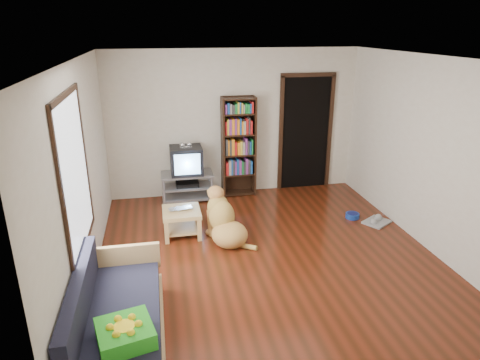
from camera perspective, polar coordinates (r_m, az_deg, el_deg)
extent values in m
plane|color=#551E0E|center=(5.91, 3.77, -10.15)|extent=(5.00, 5.00, 0.00)
plane|color=white|center=(5.13, 4.45, 15.88)|extent=(5.00, 5.00, 0.00)
plane|color=beige|center=(7.73, -0.79, 7.55)|extent=(4.50, 0.00, 4.50)
plane|color=beige|center=(3.24, 15.90, -11.64)|extent=(4.50, 0.00, 4.50)
plane|color=beige|center=(5.27, -20.24, 0.34)|extent=(0.00, 5.00, 5.00)
plane|color=beige|center=(6.34, 24.15, 2.99)|extent=(0.00, 5.00, 5.00)
cube|color=green|center=(3.97, -15.07, -19.15)|extent=(0.55, 0.55, 0.15)
imported|color=silver|center=(6.32, -7.82, -4.00)|extent=(0.39, 0.28, 0.03)
cylinder|color=navy|center=(7.22, 14.75, -4.62)|extent=(0.22, 0.22, 0.08)
cube|color=gray|center=(7.16, 17.76, -5.36)|extent=(0.51, 0.48, 0.03)
cube|color=white|center=(4.74, -21.17, 0.64)|extent=(0.02, 1.30, 1.60)
cube|color=black|center=(4.56, -22.39, 10.42)|extent=(0.03, 1.42, 0.06)
cube|color=black|center=(5.05, -19.95, -8.16)|extent=(0.03, 1.42, 0.06)
cube|color=black|center=(4.09, -22.58, -2.53)|extent=(0.03, 0.06, 1.70)
cube|color=black|center=(5.40, -19.99, 3.05)|extent=(0.03, 0.06, 1.70)
cube|color=black|center=(8.12, 8.69, 6.12)|extent=(0.90, 0.02, 2.10)
cube|color=black|center=(7.96, 5.46, 5.97)|extent=(0.07, 0.05, 2.14)
cube|color=black|center=(8.28, 11.87, 6.19)|extent=(0.07, 0.05, 2.14)
cube|color=black|center=(7.93, 9.14, 13.69)|extent=(1.03, 0.05, 0.07)
cube|color=#99999E|center=(7.61, -7.10, 0.77)|extent=(0.90, 0.45, 0.04)
cube|color=#99999E|center=(7.69, -7.02, -0.85)|extent=(0.86, 0.42, 0.03)
cube|color=#99999E|center=(7.76, -6.97, -2.17)|extent=(0.90, 0.45, 0.04)
cylinder|color=#99999E|center=(7.49, -10.10, -1.60)|extent=(0.04, 0.04, 0.50)
cylinder|color=#99999E|center=(7.54, -3.72, -1.17)|extent=(0.04, 0.04, 0.50)
cylinder|color=#99999E|center=(7.86, -10.19, -0.55)|extent=(0.04, 0.04, 0.50)
cylinder|color=#99999E|center=(7.91, -4.11, -0.14)|extent=(0.04, 0.04, 0.50)
cube|color=black|center=(7.67, -7.04, -0.51)|extent=(0.40, 0.30, 0.07)
cube|color=black|center=(7.53, -7.18, 2.63)|extent=(0.55, 0.48, 0.48)
cube|color=black|center=(7.72, -7.30, 3.07)|extent=(0.40, 0.14, 0.36)
cube|color=#8CBFF2|center=(7.29, -7.03, 2.08)|extent=(0.44, 0.02, 0.36)
cube|color=silver|center=(7.41, -7.23, 4.37)|extent=(0.20, 0.07, 0.02)
sphere|color=silver|center=(7.39, -7.71, 4.68)|extent=(0.09, 0.09, 0.09)
sphere|color=silver|center=(7.40, -6.78, 4.73)|extent=(0.09, 0.09, 0.09)
cube|color=black|center=(7.64, -2.30, 4.29)|extent=(0.03, 0.30, 1.80)
cube|color=black|center=(7.74, 1.88, 4.51)|extent=(0.03, 0.30, 1.80)
cube|color=black|center=(7.82, -0.39, 4.67)|extent=(0.60, 0.02, 1.80)
cube|color=black|center=(7.96, -0.19, -1.64)|extent=(0.56, 0.28, 0.02)
cube|color=black|center=(7.84, -0.19, 0.88)|extent=(0.56, 0.28, 0.03)
cube|color=black|center=(7.72, -0.19, 3.47)|extent=(0.56, 0.28, 0.02)
cube|color=black|center=(7.63, -0.19, 6.14)|extent=(0.56, 0.28, 0.02)
cube|color=black|center=(7.55, -0.20, 8.87)|extent=(0.56, 0.28, 0.02)
cube|color=black|center=(7.50, -0.20, 10.82)|extent=(0.56, 0.28, 0.02)
cube|color=tan|center=(4.56, -15.38, -19.59)|extent=(0.80, 1.80, 0.22)
cube|color=#1E1E2D|center=(4.42, -15.65, -17.38)|extent=(0.74, 1.74, 0.18)
cube|color=#1E1E2D|center=(4.32, -20.63, -14.62)|extent=(0.12, 1.74, 0.40)
cube|color=tan|center=(5.05, -15.23, -9.96)|extent=(0.80, 0.06, 0.30)
cube|color=tan|center=(6.37, -7.82, -4.25)|extent=(0.55, 0.55, 0.06)
cube|color=tan|center=(6.48, -7.71, -6.43)|extent=(0.45, 0.45, 0.03)
cube|color=tan|center=(6.23, -9.76, -6.95)|extent=(0.06, 0.06, 0.34)
cube|color=#D8B76F|center=(6.25, -5.43, -6.63)|extent=(0.06, 0.06, 0.34)
cube|color=tan|center=(6.66, -9.90, -5.14)|extent=(0.06, 0.06, 0.34)
cube|color=tan|center=(6.68, -5.86, -4.86)|extent=(0.06, 0.06, 0.34)
ellipsoid|color=gold|center=(6.13, -1.40, -7.27)|extent=(0.68, 0.71, 0.37)
ellipsoid|color=#BA8F47|center=(6.19, -2.44, -4.88)|extent=(0.49, 0.51, 0.49)
ellipsoid|color=tan|center=(6.22, -2.95, -3.56)|extent=(0.41, 0.39, 0.35)
ellipsoid|color=#B98F47|center=(6.20, -3.27, -1.76)|extent=(0.31, 0.32, 0.22)
ellipsoid|color=gold|center=(6.30, -3.84, -1.64)|extent=(0.16, 0.21, 0.09)
sphere|color=black|center=(6.38, -4.25, -1.39)|extent=(0.04, 0.04, 0.04)
ellipsoid|color=tan|center=(6.13, -3.75, -2.13)|extent=(0.08, 0.09, 0.15)
ellipsoid|color=#BF7E49|center=(6.21, -2.41, -1.79)|extent=(0.08, 0.09, 0.15)
cylinder|color=tan|center=(6.38, -3.98, -5.72)|extent=(0.12, 0.14, 0.41)
cylinder|color=tan|center=(6.45, -2.78, -5.39)|extent=(0.12, 0.14, 0.41)
sphere|color=#BB7648|center=(6.50, -4.17, -6.98)|extent=(0.10, 0.10, 0.10)
sphere|color=tan|center=(6.57, -2.99, -6.64)|extent=(0.10, 0.10, 0.10)
cylinder|color=#D4B451|center=(6.09, 0.71, -8.81)|extent=(0.32, 0.27, 0.08)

